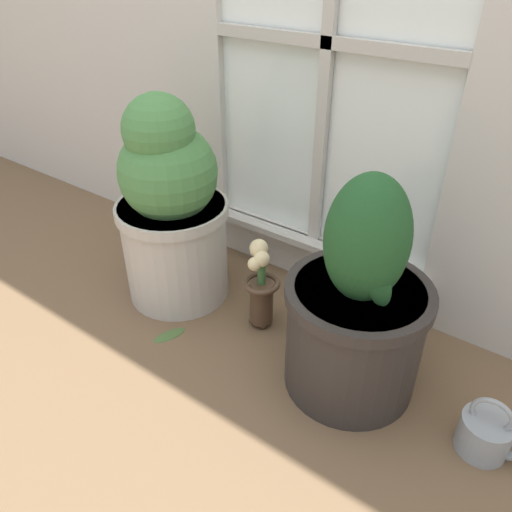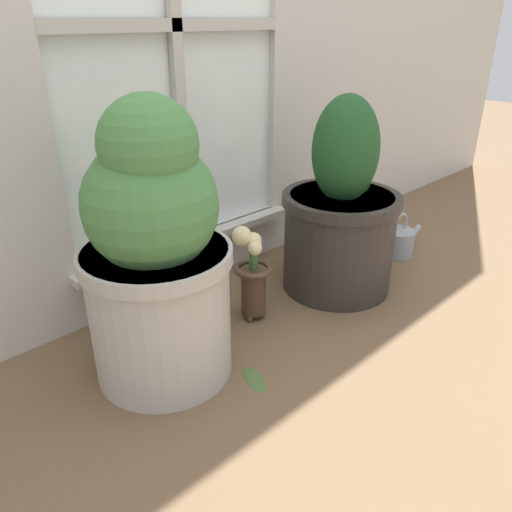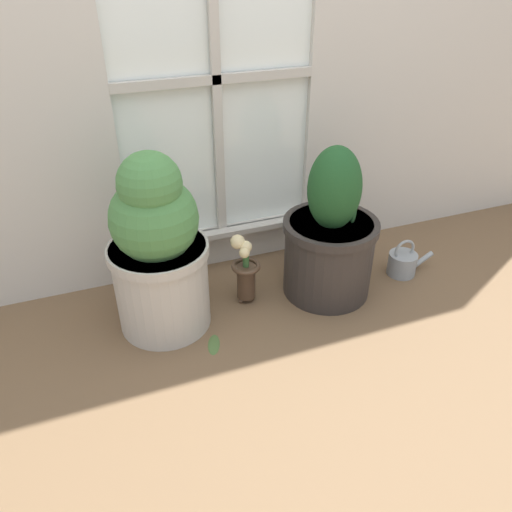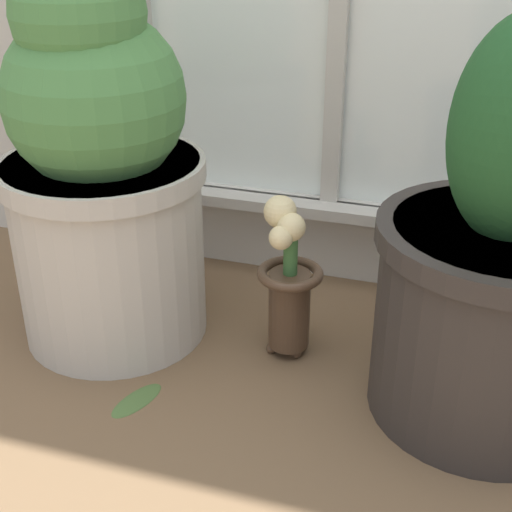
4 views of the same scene
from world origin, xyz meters
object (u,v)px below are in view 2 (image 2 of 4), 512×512
potted_plant_right (340,218)px  watering_can (398,241)px  potted_plant_left (156,256)px  flower_vase (251,274)px

potted_plant_right → watering_can: 0.42m
potted_plant_left → potted_plant_right: bearing=-2.4°
watering_can → flower_vase: bearing=174.9°
flower_vase → watering_can: size_ratio=1.34×
flower_vase → watering_can: (0.72, -0.06, -0.09)m
potted_plant_left → flower_vase: (0.33, 0.03, -0.18)m
potted_plant_right → flower_vase: (-0.35, 0.05, -0.10)m
potted_plant_right → watering_can: bearing=-1.5°
potted_plant_right → watering_can: (0.38, -0.01, -0.19)m
potted_plant_right → watering_can: size_ratio=2.85×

